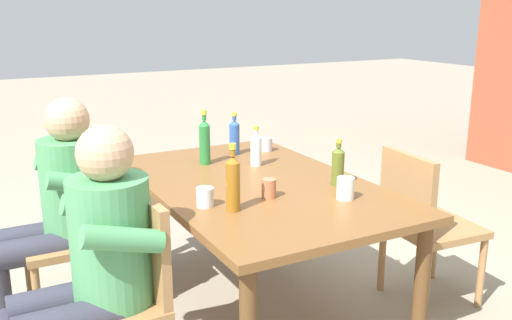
# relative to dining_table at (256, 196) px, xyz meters

# --- Properties ---
(ground_plane) EXTENTS (24.00, 24.00, 0.00)m
(ground_plane) POSITION_rel_dining_table_xyz_m (0.00, 0.00, -0.65)
(ground_plane) COLOR gray
(dining_table) EXTENTS (1.70, 1.06, 0.72)m
(dining_table) POSITION_rel_dining_table_xyz_m (0.00, 0.00, 0.00)
(dining_table) COLOR brown
(dining_table) RESTS_ON ground_plane
(chair_near_right) EXTENTS (0.46, 0.46, 0.87)m
(chair_near_right) POSITION_rel_dining_table_xyz_m (0.38, -0.83, -0.16)
(chair_near_right) COLOR #A37547
(chair_near_right) RESTS_ON ground_plane
(chair_near_left) EXTENTS (0.45, 0.45, 0.87)m
(chair_near_left) POSITION_rel_dining_table_xyz_m (-0.38, -0.83, -0.16)
(chair_near_left) COLOR #A37547
(chair_near_left) RESTS_ON ground_plane
(chair_far_right) EXTENTS (0.47, 0.47, 0.87)m
(chair_far_right) POSITION_rel_dining_table_xyz_m (0.38, 0.83, -0.16)
(chair_far_right) COLOR #A37547
(chair_far_right) RESTS_ON ground_plane
(person_in_white_shirt) EXTENTS (0.47, 0.61, 1.18)m
(person_in_white_shirt) POSITION_rel_dining_table_xyz_m (0.38, -0.94, 0.01)
(person_in_white_shirt) COLOR #4C935B
(person_in_white_shirt) RESTS_ON ground_plane
(person_in_plaid_shirt) EXTENTS (0.47, 0.61, 1.18)m
(person_in_plaid_shirt) POSITION_rel_dining_table_xyz_m (-0.38, -0.94, 0.01)
(person_in_plaid_shirt) COLOR #4C935B
(person_in_plaid_shirt) RESTS_ON ground_plane
(bottle_blue) EXTENTS (0.06, 0.06, 0.26)m
(bottle_blue) POSITION_rel_dining_table_xyz_m (-0.58, 0.16, 0.19)
(bottle_blue) COLOR #2D56A3
(bottle_blue) RESTS_ON dining_table
(bottle_clear) EXTENTS (0.06, 0.06, 0.23)m
(bottle_clear) POSITION_rel_dining_table_xyz_m (-0.28, 0.15, 0.18)
(bottle_clear) COLOR white
(bottle_clear) RESTS_ON dining_table
(bottle_green) EXTENTS (0.06, 0.06, 0.32)m
(bottle_green) POSITION_rel_dining_table_xyz_m (-0.46, -0.09, 0.21)
(bottle_green) COLOR #287A38
(bottle_green) RESTS_ON dining_table
(bottle_olive) EXTENTS (0.06, 0.06, 0.24)m
(bottle_olive) POSITION_rel_dining_table_xyz_m (0.24, 0.35, 0.18)
(bottle_olive) COLOR #566623
(bottle_olive) RESTS_ON dining_table
(bottle_amber) EXTENTS (0.06, 0.06, 0.31)m
(bottle_amber) POSITION_rel_dining_table_xyz_m (0.33, -0.29, 0.21)
(bottle_amber) COLOR #996019
(bottle_amber) RESTS_ON dining_table
(cup_glass) EXTENTS (0.08, 0.08, 0.09)m
(cup_glass) POSITION_rel_dining_table_xyz_m (0.22, -0.38, 0.12)
(cup_glass) COLOR silver
(cup_glass) RESTS_ON dining_table
(cup_white) EXTENTS (0.08, 0.08, 0.11)m
(cup_white) POSITION_rel_dining_table_xyz_m (0.44, 0.25, 0.13)
(cup_white) COLOR white
(cup_white) RESTS_ON dining_table
(cup_steel) EXTENTS (0.07, 0.07, 0.09)m
(cup_steel) POSITION_rel_dining_table_xyz_m (-0.56, 0.38, 0.12)
(cup_steel) COLOR #B2B7BC
(cup_steel) RESTS_ON dining_table
(cup_terracotta) EXTENTS (0.07, 0.07, 0.09)m
(cup_terracotta) POSITION_rel_dining_table_xyz_m (0.25, -0.06, 0.12)
(cup_terracotta) COLOR #BC6B47
(cup_terracotta) RESTS_ON dining_table
(table_knife) EXTENTS (0.23, 0.10, 0.01)m
(table_knife) POSITION_rel_dining_table_xyz_m (-0.61, -0.04, 0.08)
(table_knife) COLOR silver
(table_knife) RESTS_ON dining_table
(backpack_by_near_side) EXTENTS (0.33, 0.23, 0.48)m
(backpack_by_near_side) POSITION_rel_dining_table_xyz_m (-1.45, 0.23, -0.42)
(backpack_by_near_side) COLOR #2D4784
(backpack_by_near_side) RESTS_ON ground_plane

